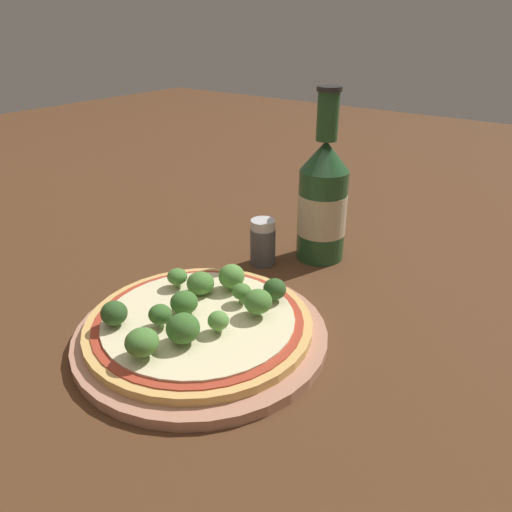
% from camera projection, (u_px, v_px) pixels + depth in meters
% --- Properties ---
extents(ground_plane, '(3.00, 3.00, 0.00)m').
position_uv_depth(ground_plane, '(188.00, 337.00, 0.56)').
color(ground_plane, '#4C2D19').
extents(plate, '(0.28, 0.28, 0.01)m').
position_uv_depth(plate, '(202.00, 334.00, 0.56)').
color(plate, tan).
rests_on(plate, ground_plane).
extents(pizza, '(0.25, 0.25, 0.01)m').
position_uv_depth(pizza, '(199.00, 323.00, 0.55)').
color(pizza, tan).
rests_on(pizza, plate).
extents(broccoli_floret_0, '(0.03, 0.03, 0.03)m').
position_uv_depth(broccoli_floret_0, '(200.00, 283.00, 0.59)').
color(broccoli_floret_0, '#7A9E5B').
rests_on(broccoli_floret_0, pizza).
extents(broccoli_floret_1, '(0.02, 0.02, 0.02)m').
position_uv_depth(broccoli_floret_1, '(220.00, 319.00, 0.52)').
color(broccoli_floret_1, '#7A9E5B').
rests_on(broccoli_floret_1, pizza).
extents(broccoli_floret_2, '(0.03, 0.03, 0.03)m').
position_uv_depth(broccoli_floret_2, '(183.00, 328.00, 0.50)').
color(broccoli_floret_2, '#7A9E5B').
rests_on(broccoli_floret_2, pizza).
extents(broccoli_floret_3, '(0.03, 0.03, 0.03)m').
position_uv_depth(broccoli_floret_3, '(233.00, 277.00, 0.60)').
color(broccoli_floret_3, '#7A9E5B').
rests_on(broccoli_floret_3, pizza).
extents(broccoli_floret_4, '(0.03, 0.03, 0.03)m').
position_uv_depth(broccoli_floret_4, '(184.00, 303.00, 0.55)').
color(broccoli_floret_4, '#7A9E5B').
rests_on(broccoli_floret_4, pizza).
extents(broccoli_floret_5, '(0.03, 0.03, 0.03)m').
position_uv_depth(broccoli_floret_5, '(114.00, 313.00, 0.53)').
color(broccoli_floret_5, '#7A9E5B').
rests_on(broccoli_floret_5, pizza).
extents(broccoli_floret_6, '(0.02, 0.02, 0.02)m').
position_uv_depth(broccoli_floret_6, '(177.00, 277.00, 0.61)').
color(broccoli_floret_6, '#7A9E5B').
rests_on(broccoli_floret_6, pizza).
extents(broccoli_floret_7, '(0.02, 0.02, 0.02)m').
position_uv_depth(broccoli_floret_7, '(242.00, 292.00, 0.57)').
color(broccoli_floret_7, '#7A9E5B').
rests_on(broccoli_floret_7, pizza).
extents(broccoli_floret_8, '(0.02, 0.02, 0.03)m').
position_uv_depth(broccoli_floret_8, '(160.00, 315.00, 0.53)').
color(broccoli_floret_8, '#7A9E5B').
rests_on(broccoli_floret_8, pizza).
extents(broccoli_floret_9, '(0.03, 0.03, 0.03)m').
position_uv_depth(broccoli_floret_9, '(275.00, 289.00, 0.58)').
color(broccoli_floret_9, '#7A9E5B').
rests_on(broccoli_floret_9, pizza).
extents(broccoli_floret_10, '(0.03, 0.03, 0.03)m').
position_uv_depth(broccoli_floret_10, '(142.00, 342.00, 0.48)').
color(broccoli_floret_10, '#7A9E5B').
rests_on(broccoli_floret_10, pizza).
extents(broccoli_floret_11, '(0.03, 0.03, 0.03)m').
position_uv_depth(broccoli_floret_11, '(258.00, 302.00, 0.55)').
color(broccoli_floret_11, '#7A9E5B').
rests_on(broccoli_floret_11, pizza).
extents(beer_bottle, '(0.07, 0.07, 0.24)m').
position_uv_depth(beer_bottle, '(323.00, 200.00, 0.71)').
color(beer_bottle, '#234C28').
rests_on(beer_bottle, ground_plane).
extents(pepper_shaker, '(0.04, 0.04, 0.07)m').
position_uv_depth(pepper_shaker, '(263.00, 242.00, 0.71)').
color(pepper_shaker, '#4C4C51').
rests_on(pepper_shaker, ground_plane).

